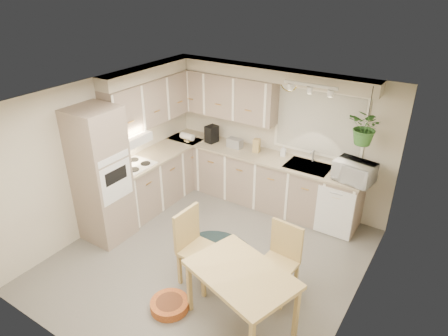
{
  "coord_description": "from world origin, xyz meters",
  "views": [
    {
      "loc": [
        2.68,
        -3.77,
        3.81
      ],
      "look_at": [
        -0.11,
        0.55,
        1.22
      ],
      "focal_mm": 32.0,
      "sensor_mm": 36.0,
      "label": 1
    }
  ],
  "objects_px": {
    "dining_table": "(241,298)",
    "braided_rug": "(221,251)",
    "chair_back": "(277,264)",
    "microwave": "(355,170)",
    "chair_left": "(200,249)",
    "pet_bed": "(170,305)"
  },
  "relations": [
    {
      "from": "dining_table",
      "to": "braided_rug",
      "type": "xyz_separation_m",
      "value": [
        -0.92,
        0.98,
        -0.38
      ]
    },
    {
      "from": "chair_back",
      "to": "braided_rug",
      "type": "xyz_separation_m",
      "value": [
        -1.06,
        0.33,
        -0.49
      ]
    },
    {
      "from": "dining_table",
      "to": "microwave",
      "type": "xyz_separation_m",
      "value": [
        0.48,
        2.46,
        0.75
      ]
    },
    {
      "from": "dining_table",
      "to": "chair_left",
      "type": "xyz_separation_m",
      "value": [
        -0.81,
        0.32,
        0.15
      ]
    },
    {
      "from": "chair_back",
      "to": "chair_left",
      "type": "bearing_deg",
      "value": 23.69
    },
    {
      "from": "dining_table",
      "to": "chair_back",
      "type": "distance_m",
      "value": 0.68
    },
    {
      "from": "dining_table",
      "to": "pet_bed",
      "type": "bearing_deg",
      "value": -160.73
    },
    {
      "from": "chair_back",
      "to": "braided_rug",
      "type": "height_order",
      "value": "chair_back"
    },
    {
      "from": "braided_rug",
      "to": "pet_bed",
      "type": "xyz_separation_m",
      "value": [
        0.07,
        -1.28,
        0.05
      ]
    },
    {
      "from": "chair_back",
      "to": "microwave",
      "type": "xyz_separation_m",
      "value": [
        0.34,
        1.81,
        0.64
      ]
    },
    {
      "from": "dining_table",
      "to": "chair_left",
      "type": "height_order",
      "value": "chair_left"
    },
    {
      "from": "chair_back",
      "to": "pet_bed",
      "type": "xyz_separation_m",
      "value": [
        -0.99,
        -0.95,
        -0.44
      ]
    },
    {
      "from": "pet_bed",
      "to": "microwave",
      "type": "height_order",
      "value": "microwave"
    },
    {
      "from": "chair_back",
      "to": "microwave",
      "type": "height_order",
      "value": "microwave"
    },
    {
      "from": "braided_rug",
      "to": "pet_bed",
      "type": "relative_size",
      "value": 2.44
    },
    {
      "from": "chair_left",
      "to": "braided_rug",
      "type": "bearing_deg",
      "value": -167.16
    },
    {
      "from": "microwave",
      "to": "pet_bed",
      "type": "bearing_deg",
      "value": -106.07
    },
    {
      "from": "dining_table",
      "to": "chair_left",
      "type": "bearing_deg",
      "value": 158.21
    },
    {
      "from": "braided_rug",
      "to": "pet_bed",
      "type": "bearing_deg",
      "value": -86.69
    },
    {
      "from": "dining_table",
      "to": "pet_bed",
      "type": "height_order",
      "value": "dining_table"
    },
    {
      "from": "microwave",
      "to": "dining_table",
      "type": "bearing_deg",
      "value": -91.41
    },
    {
      "from": "dining_table",
      "to": "microwave",
      "type": "height_order",
      "value": "microwave"
    }
  ]
}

